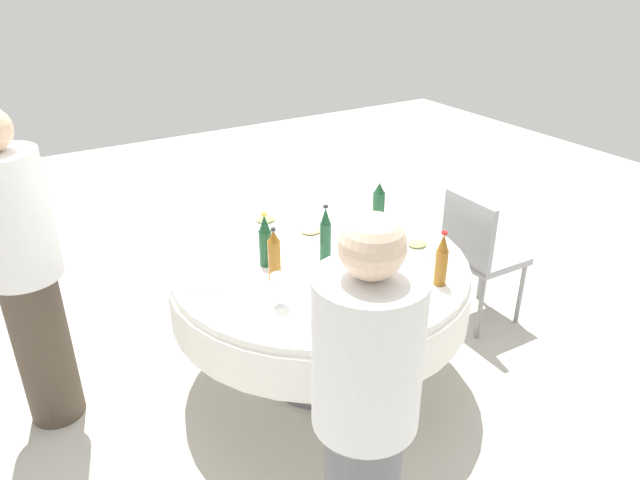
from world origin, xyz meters
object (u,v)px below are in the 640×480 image
at_px(bottle_amber_front, 274,256).
at_px(plate_south, 266,221).
at_px(bottle_dark_green_north, 265,241).
at_px(plate_near, 311,233).
at_px(dining_table, 320,285).
at_px(person_front, 364,423).
at_px(bottle_dark_green_inner, 379,203).
at_px(plate_east, 207,281).
at_px(wine_glass_north, 371,221).
at_px(plate_right, 417,246).
at_px(chair_far, 478,249).
at_px(wine_glass_outer, 279,284).
at_px(bottle_dark_green_far, 325,237).
at_px(person_mid, 24,272).
at_px(bottle_amber_outer, 442,260).
at_px(bottle_clear_mid, 359,286).

bearing_deg(bottle_amber_front, plate_south, -112.84).
distance_m(bottle_dark_green_north, plate_near, 0.43).
xyz_separation_m(dining_table, person_front, (0.51, 1.10, 0.20)).
height_order(bottle_dark_green_inner, plate_east, bottle_dark_green_inner).
height_order(wine_glass_north, plate_near, wine_glass_north).
bearing_deg(wine_glass_north, bottle_amber_front, 11.15).
distance_m(wine_glass_north, plate_right, 0.28).
bearing_deg(chair_far, wine_glass_outer, -79.51).
bearing_deg(bottle_dark_green_north, plate_right, 161.42).
relative_size(bottle_dark_green_far, plate_east, 1.30).
distance_m(bottle_amber_front, wine_glass_north, 0.67).
distance_m(plate_south, plate_near, 0.30).
relative_size(bottle_amber_front, person_mid, 0.17).
bearing_deg(bottle_amber_outer, bottle_dark_green_north, -44.22).
bearing_deg(bottle_amber_outer, wine_glass_north, -91.08).
xyz_separation_m(wine_glass_north, plate_near, (0.25, -0.21, -0.09)).
bearing_deg(person_front, plate_east, -62.19).
relative_size(bottle_amber_outer, person_front, 0.18).
distance_m(bottle_clear_mid, chair_far, 1.35).
height_order(bottle_clear_mid, plate_south, bottle_clear_mid).
distance_m(dining_table, bottle_amber_outer, 0.67).
relative_size(dining_table, bottle_amber_outer, 5.59).
height_order(bottle_amber_front, bottle_amber_outer, same).
distance_m(plate_south, plate_right, 0.89).
distance_m(wine_glass_outer, plate_near, 0.74).
height_order(bottle_dark_green_inner, plate_near, bottle_dark_green_inner).
xyz_separation_m(bottle_amber_front, person_front, (0.22, 1.05, -0.07)).
relative_size(plate_right, chair_far, 0.26).
bearing_deg(chair_far, bottle_amber_outer, -56.85).
relative_size(bottle_dark_green_inner, wine_glass_north, 1.69).
bearing_deg(chair_far, bottle_amber_front, -87.61).
xyz_separation_m(bottle_clear_mid, bottle_amber_outer, (-0.47, -0.00, -0.01)).
xyz_separation_m(person_front, chair_far, (-1.62, -1.08, -0.28)).
bearing_deg(person_front, chair_far, -121.65).
bearing_deg(person_mid, bottle_clear_mid, -109.05).
bearing_deg(wine_glass_outer, plate_east, -60.85).
distance_m(wine_glass_outer, chair_far, 1.54).
relative_size(dining_table, wine_glass_north, 10.28).
distance_m(plate_south, person_front, 1.72).
xyz_separation_m(bottle_clear_mid, plate_east, (0.47, -0.59, -0.13)).
bearing_deg(bottle_clear_mid, wine_glass_outer, -40.51).
distance_m(person_front, chair_far, 1.97).
bearing_deg(bottle_dark_green_inner, bottle_dark_green_north, 9.21).
xyz_separation_m(bottle_clear_mid, person_mid, (1.20, -0.95, -0.04)).
height_order(bottle_dark_green_north, bottle_dark_green_far, bottle_dark_green_far).
bearing_deg(plate_near, wine_glass_north, 140.77).
height_order(bottle_dark_green_north, wine_glass_north, bottle_dark_green_north).
height_order(bottle_amber_outer, wine_glass_outer, bottle_amber_outer).
bearing_deg(plate_east, plate_south, -139.98).
bearing_deg(wine_glass_outer, chair_far, -170.75).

